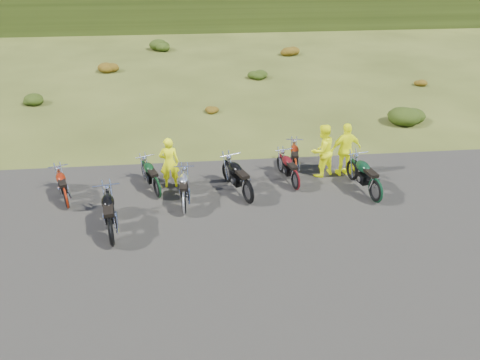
{
  "coord_description": "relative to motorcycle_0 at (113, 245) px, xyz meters",
  "views": [
    {
      "loc": [
        -1.06,
        -11.68,
        7.78
      ],
      "look_at": [
        0.19,
        0.91,
        0.86
      ],
      "focal_mm": 35.0,
      "sensor_mm": 36.0,
      "label": 1
    }
  ],
  "objects": [
    {
      "name": "gravel_pad",
      "position": [
        3.52,
        -1.07,
        0.0
      ],
      "size": [
        20.0,
        12.0,
        0.04
      ],
      "primitive_type": "cube",
      "color": "black",
      "rests_on": "ground"
    },
    {
      "name": "shrub_2",
      "position": [
        -2.68,
        17.53,
        0.38
      ],
      "size": [
        1.3,
        1.3,
        0.77
      ],
      "primitive_type": "ellipsoid",
      "color": "#5F370B",
      "rests_on": "ground"
    },
    {
      "name": "motorcycle_6",
      "position": [
        5.79,
        3.42,
        0.0
      ],
      "size": [
        0.91,
        1.96,
        0.99
      ],
      "primitive_type": null,
      "rotation": [
        0.0,
        0.0,
        1.42
      ],
      "color": "maroon",
      "rests_on": "ground"
    },
    {
      "name": "motorcycle_2",
      "position": [
        1.1,
        2.47,
        0.0
      ],
      "size": [
        1.33,
        2.07,
        1.03
      ],
      "primitive_type": null,
      "rotation": [
        0.0,
        0.0,
        1.95
      ],
      "color": "black",
      "rests_on": "ground"
    },
    {
      "name": "motorcycle_1",
      "position": [
        -1.67,
        2.09,
        0.0
      ],
      "size": [
        1.25,
        2.01,
        1.0
      ],
      "primitive_type": null,
      "rotation": [
        0.0,
        0.0,
        1.92
      ],
      "color": "maroon",
      "rests_on": "ground"
    },
    {
      "name": "shrub_1",
      "position": [
        -5.58,
        12.23,
        0.31
      ],
      "size": [
        1.03,
        1.03,
        0.61
      ],
      "primitive_type": "ellipsoid",
      "color": "black",
      "rests_on": "ground"
    },
    {
      "name": "shrub_3",
      "position": [
        0.22,
        22.83,
        0.46
      ],
      "size": [
        1.56,
        1.56,
        0.92
      ],
      "primitive_type": "ellipsoid",
      "color": "black",
      "rests_on": "ground"
    },
    {
      "name": "person_right_a",
      "position": [
        6.71,
        3.45,
        0.94
      ],
      "size": [
        1.14,
        1.05,
        1.88
      ],
      "primitive_type": "imported",
      "rotation": [
        0.0,
        0.0,
        3.62
      ],
      "color": "#ECF40C",
      "rests_on": "ground"
    },
    {
      "name": "motorcycle_0",
      "position": [
        0.0,
        0.0,
        0.0
      ],
      "size": [
        1.17,
        2.43,
        1.22
      ],
      "primitive_type": null,
      "rotation": [
        0.0,
        0.0,
        1.75
      ],
      "color": "black",
      "rests_on": "ground"
    },
    {
      "name": "motorcycle_5",
      "position": [
        3.95,
        1.85,
        0.0
      ],
      "size": [
        1.5,
        2.37,
        1.18
      ],
      "primitive_type": null,
      "rotation": [
        0.0,
        0.0,
        1.93
      ],
      "color": "black",
      "rests_on": "ground"
    },
    {
      "name": "person_middle",
      "position": [
        1.5,
        3.16,
        0.88
      ],
      "size": [
        0.67,
        0.47,
        1.76
      ],
      "primitive_type": "imported",
      "rotation": [
        0.0,
        0.0,
        3.22
      ],
      "color": "#ECF40C",
      "rests_on": "ground"
    },
    {
      "name": "motorcycle_7",
      "position": [
        7.97,
        1.52,
        0.0
      ],
      "size": [
        1.17,
        2.34,
        1.17
      ],
      "primitive_type": null,
      "rotation": [
        0.0,
        0.0,
        1.77
      ],
      "color": "black",
      "rests_on": "ground"
    },
    {
      "name": "shrub_5",
      "position": [
        6.02,
        15.43,
        0.31
      ],
      "size": [
        1.03,
        1.03,
        0.61
      ],
      "primitive_type": "ellipsoid",
      "color": "black",
      "rests_on": "ground"
    },
    {
      "name": "shrub_6",
      "position": [
        8.92,
        20.73,
        0.38
      ],
      "size": [
        1.3,
        1.3,
        0.77
      ],
      "primitive_type": "ellipsoid",
      "color": "#5F370B",
      "rests_on": "ground"
    },
    {
      "name": "shrub_4",
      "position": [
        3.12,
        10.13,
        0.23
      ],
      "size": [
        0.77,
        0.77,
        0.45
      ],
      "primitive_type": "ellipsoid",
      "color": "#5F370B",
      "rests_on": "ground"
    },
    {
      "name": "shrub_8",
      "position": [
        14.72,
        13.33,
        0.23
      ],
      "size": [
        0.77,
        0.77,
        0.45
      ],
      "primitive_type": "ellipsoid",
      "color": "#5F370B",
      "rests_on": "ground"
    },
    {
      "name": "motorcycle_3",
      "position": [
        1.96,
        1.41,
        0.0
      ],
      "size": [
        0.72,
        2.05,
        1.06
      ],
      "primitive_type": null,
      "rotation": [
        0.0,
        0.0,
        1.55
      ],
      "color": "silver",
      "rests_on": "ground"
    },
    {
      "name": "shrub_7",
      "position": [
        11.82,
        8.03,
        0.46
      ],
      "size": [
        1.56,
        1.56,
        0.92
      ],
      "primitive_type": "ellipsoid",
      "color": "black",
      "rests_on": "ground"
    },
    {
      "name": "motorcycle_4",
      "position": [
        5.62,
        2.54,
        0.0
      ],
      "size": [
        1.03,
        2.02,
        1.01
      ],
      "primitive_type": null,
      "rotation": [
        0.0,
        0.0,
        1.78
      ],
      "color": "#520D11",
      "rests_on": "ground"
    },
    {
      "name": "ground",
      "position": [
        3.52,
        0.93,
        0.0
      ],
      "size": [
        300.0,
        300.0,
        0.0
      ],
      "primitive_type": "plane",
      "color": "#353D14",
      "rests_on": "ground"
    },
    {
      "name": "person_right_b",
      "position": [
        7.53,
        3.43,
        0.95
      ],
      "size": [
        1.18,
        0.64,
        1.9
      ],
      "primitive_type": "imported",
      "rotation": [
        0.0,
        0.0,
        3.31
      ],
      "color": "#ECF40C",
      "rests_on": "ground"
    }
  ]
}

